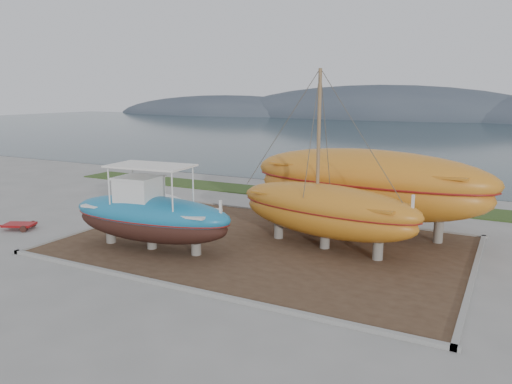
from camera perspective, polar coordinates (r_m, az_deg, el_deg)
The scene contains 11 objects.
ground at distance 20.15m, azimuth -4.55°, elevation -9.15°, with size 140.00×140.00×0.00m, color gray.
dirt_patch at distance 23.43m, azimuth 0.70°, elevation -6.07°, with size 18.00×12.00×0.06m, color #422D1E.
curb_frame at distance 23.42m, azimuth 0.70°, elevation -5.97°, with size 18.60×12.60×0.15m, color gray, non-canonical shape.
grass_strip at distance 33.76m, azimuth 9.60°, elevation -0.78°, with size 44.00×3.00×0.08m, color #284219.
sea at distance 86.81m, azimuth 21.02°, elevation 5.96°, with size 260.00×100.00×0.04m, color #1A3035, non-canonical shape.
mountain_ridge at distance 141.46m, azimuth 23.78°, elevation 7.57°, with size 200.00×36.00×20.00m, color #333D49, non-canonical shape.
blue_caique at distance 22.83m, azimuth -11.98°, elevation -1.72°, with size 7.97×2.49×3.84m, color teal, non-canonical shape.
white_dinghy at distance 29.35m, azimuth -10.44°, elevation -1.45°, with size 3.83×1.44×1.15m, color silver, non-canonical shape.
orange_sailboat at distance 22.24m, azimuth 8.12°, elevation 3.52°, with size 8.96×2.64×8.00m, color #BC701D, non-canonical shape.
orange_bare_hull at distance 25.70m, azimuth 12.52°, elevation -0.01°, with size 12.45×3.74×4.08m, color #BC701D, non-canonical shape.
red_trailer at distance 28.85m, azimuth -25.42°, elevation -3.58°, with size 2.25×1.12×0.32m, color maroon, non-canonical shape.
Camera 1 is at (10.14, -15.92, 7.06)m, focal length 35.00 mm.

